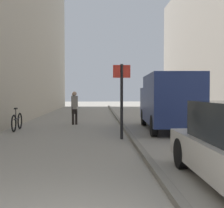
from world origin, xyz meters
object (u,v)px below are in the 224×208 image
at_px(pedestrian_mid_block, 73,102).
at_px(bicycle_leaning, 17,122).
at_px(pedestrian_main_foreground, 75,106).
at_px(street_sign_post, 122,95).
at_px(delivery_van, 168,101).

distance_m(pedestrian_mid_block, bicycle_leaning, 9.88).
bearing_deg(bicycle_leaning, pedestrian_main_foreground, 41.68).
relative_size(pedestrian_mid_block, bicycle_leaning, 0.91).
relative_size(pedestrian_main_foreground, street_sign_post, 0.65).
bearing_deg(delivery_van, bicycle_leaning, -178.43).
height_order(pedestrian_main_foreground, bicycle_leaning, pedestrian_main_foreground).
bearing_deg(street_sign_post, pedestrian_main_foreground, -66.22).
relative_size(delivery_van, street_sign_post, 2.08).
bearing_deg(street_sign_post, bicycle_leaning, -29.98).
relative_size(pedestrian_main_foreground, pedestrian_mid_block, 1.05).
xyz_separation_m(delivery_van, bicycle_leaning, (-6.49, 0.17, -0.89)).
relative_size(pedestrian_mid_block, street_sign_post, 0.62).
bearing_deg(street_sign_post, delivery_van, -132.13).
bearing_deg(delivery_van, pedestrian_main_foreground, 153.90).
distance_m(pedestrian_main_foreground, pedestrian_mid_block, 7.60).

